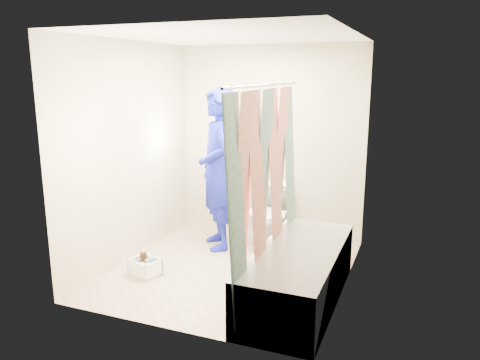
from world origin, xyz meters
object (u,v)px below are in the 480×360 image
at_px(plumber, 218,170).
at_px(cleaning_caddy, 146,268).
at_px(toilet, 269,216).
at_px(bathtub, 298,273).

bearing_deg(plumber, cleaning_caddy, -56.05).
relative_size(plumber, cleaning_caddy, 5.43).
distance_m(toilet, plumber, 0.84).
height_order(toilet, plumber, plumber).
bearing_deg(plumber, toilet, 79.65).
bearing_deg(cleaning_caddy, toilet, 72.84).
height_order(bathtub, plumber, plumber).
relative_size(bathtub, cleaning_caddy, 5.04).
bearing_deg(bathtub, cleaning_caddy, -178.33).
relative_size(toilet, cleaning_caddy, 2.12).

